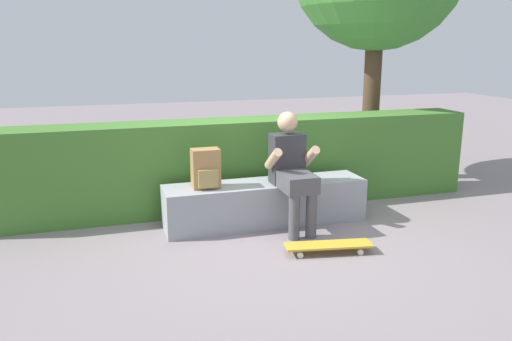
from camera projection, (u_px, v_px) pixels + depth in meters
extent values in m
plane|color=gray|center=(275.00, 232.00, 5.26)|extent=(24.00, 24.00, 0.00)
cube|color=#94989D|center=(265.00, 203.00, 5.48)|extent=(2.15, 0.49, 0.45)
cube|color=#333338|center=(287.00, 159.00, 5.36)|extent=(0.34, 0.22, 0.52)
sphere|color=#D8AD84|center=(288.00, 122.00, 5.27)|extent=(0.21, 0.21, 0.21)
cube|color=#4C4C51|center=(298.00, 182.00, 5.11)|extent=(0.32, 0.40, 0.17)
cylinder|color=#4C4C51|center=(294.00, 217.00, 5.02)|extent=(0.11, 0.11, 0.45)
cylinder|color=#4C4C51|center=(311.00, 216.00, 5.08)|extent=(0.11, 0.11, 0.45)
cylinder|color=#D8AD84|center=(273.00, 159.00, 5.16)|extent=(0.09, 0.33, 0.27)
cylinder|color=#D8AD84|center=(310.00, 156.00, 5.28)|extent=(0.09, 0.33, 0.27)
cube|color=gold|center=(328.00, 245.00, 4.72)|extent=(0.82, 0.33, 0.02)
cylinder|color=silver|center=(355.00, 246.00, 4.84)|extent=(0.06, 0.04, 0.05)
cylinder|color=silver|center=(360.00, 252.00, 4.70)|extent=(0.06, 0.04, 0.05)
cylinder|color=silver|center=(297.00, 249.00, 4.77)|extent=(0.06, 0.04, 0.05)
cylinder|color=silver|center=(300.00, 255.00, 4.63)|extent=(0.06, 0.04, 0.05)
cube|color=#A37A47|center=(206.00, 168.00, 5.20)|extent=(0.28, 0.18, 0.40)
cube|color=#A18950|center=(208.00, 179.00, 5.11)|extent=(0.20, 0.05, 0.18)
cube|color=#41762D|center=(237.00, 164.00, 5.98)|extent=(5.78, 0.52, 1.03)
cylinder|color=#473323|center=(372.00, 90.00, 7.04)|extent=(0.23, 0.23, 2.52)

